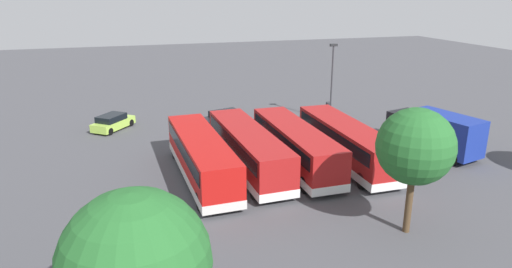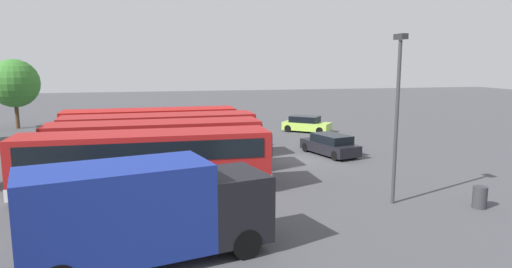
{
  "view_description": "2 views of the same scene",
  "coord_description": "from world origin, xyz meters",
  "px_view_note": "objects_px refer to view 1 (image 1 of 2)",
  "views": [
    {
      "loc": [
        10.09,
        37.58,
        12.24
      ],
      "look_at": [
        -0.2,
        4.33,
        1.06
      ],
      "focal_mm": 31.69,
      "sensor_mm": 36.0,
      "label": 1
    },
    {
      "loc": [
        -26.8,
        9.34,
        6.25
      ],
      "look_at": [
        -0.35,
        3.26,
        1.85
      ],
      "focal_mm": 31.44,
      "sensor_mm": 36.0,
      "label": 2
    }
  ],
  "objects_px": {
    "bus_single_deck_third": "(248,148)",
    "car_small_green": "(224,118)",
    "bus_single_deck_fourth": "(201,156)",
    "box_truck_blue": "(435,131)",
    "car_hatchback_silver": "(113,122)",
    "bus_single_deck_near_end": "(346,142)",
    "bus_single_deck_second": "(295,145)",
    "lamp_post_tall": "(332,76)",
    "waste_bin_yellow": "(329,106)"
  },
  "relations": [
    {
      "from": "bus_single_deck_second",
      "to": "lamp_post_tall",
      "type": "xyz_separation_m",
      "value": [
        -7.8,
        -10.2,
        2.75
      ]
    },
    {
      "from": "lamp_post_tall",
      "to": "box_truck_blue",
      "type": "bearing_deg",
      "value": 109.23
    },
    {
      "from": "box_truck_blue",
      "to": "lamp_post_tall",
      "type": "relative_size",
      "value": 1.06
    },
    {
      "from": "bus_single_deck_third",
      "to": "box_truck_blue",
      "type": "bearing_deg",
      "value": 177.23
    },
    {
      "from": "bus_single_deck_third",
      "to": "car_hatchback_silver",
      "type": "relative_size",
      "value": 2.76
    },
    {
      "from": "bus_single_deck_fourth",
      "to": "car_small_green",
      "type": "height_order",
      "value": "bus_single_deck_fourth"
    },
    {
      "from": "lamp_post_tall",
      "to": "car_hatchback_silver",
      "type": "bearing_deg",
      "value": -8.5
    },
    {
      "from": "car_hatchback_silver",
      "to": "bus_single_deck_near_end",
      "type": "bearing_deg",
      "value": 139.9
    },
    {
      "from": "bus_single_deck_second",
      "to": "car_small_green",
      "type": "bearing_deg",
      "value": -77.36
    },
    {
      "from": "bus_single_deck_near_end",
      "to": "bus_single_deck_third",
      "type": "xyz_separation_m",
      "value": [
        7.22,
        -0.79,
        0.0
      ]
    },
    {
      "from": "car_small_green",
      "to": "bus_single_deck_second",
      "type": "bearing_deg",
      "value": 102.64
    },
    {
      "from": "box_truck_blue",
      "to": "car_hatchback_silver",
      "type": "xyz_separation_m",
      "value": [
        24.02,
        -13.67,
        -1.01
      ]
    },
    {
      "from": "bus_single_deck_fourth",
      "to": "car_small_green",
      "type": "bearing_deg",
      "value": -109.99
    },
    {
      "from": "box_truck_blue",
      "to": "car_small_green",
      "type": "distance_m",
      "value": 18.45
    },
    {
      "from": "bus_single_deck_third",
      "to": "box_truck_blue",
      "type": "xyz_separation_m",
      "value": [
        -14.94,
        0.72,
        0.08
      ]
    },
    {
      "from": "car_hatchback_silver",
      "to": "waste_bin_yellow",
      "type": "relative_size",
      "value": 4.59
    },
    {
      "from": "box_truck_blue",
      "to": "car_small_green",
      "type": "bearing_deg",
      "value": -40.17
    },
    {
      "from": "waste_bin_yellow",
      "to": "box_truck_blue",
      "type": "bearing_deg",
      "value": 99.22
    },
    {
      "from": "lamp_post_tall",
      "to": "bus_single_deck_near_end",
      "type": "bearing_deg",
      "value": 69.46
    },
    {
      "from": "car_small_green",
      "to": "bus_single_deck_near_end",
      "type": "bearing_deg",
      "value": 118.04
    },
    {
      "from": "bus_single_deck_third",
      "to": "bus_single_deck_fourth",
      "type": "height_order",
      "value": "same"
    },
    {
      "from": "bus_single_deck_near_end",
      "to": "bus_single_deck_fourth",
      "type": "xyz_separation_m",
      "value": [
        10.63,
        -0.23,
        0.0
      ]
    },
    {
      "from": "bus_single_deck_fourth",
      "to": "waste_bin_yellow",
      "type": "bearing_deg",
      "value": -139.44
    },
    {
      "from": "bus_single_deck_near_end",
      "to": "box_truck_blue",
      "type": "relative_size",
      "value": 1.5
    },
    {
      "from": "car_small_green",
      "to": "lamp_post_tall",
      "type": "relative_size",
      "value": 0.65
    },
    {
      "from": "waste_bin_yellow",
      "to": "car_hatchback_silver",
      "type": "bearing_deg",
      "value": 0.71
    },
    {
      "from": "box_truck_blue",
      "to": "bus_single_deck_near_end",
      "type": "bearing_deg",
      "value": 0.46
    },
    {
      "from": "bus_single_deck_near_end",
      "to": "box_truck_blue",
      "type": "distance_m",
      "value": 7.72
    },
    {
      "from": "box_truck_blue",
      "to": "car_hatchback_silver",
      "type": "distance_m",
      "value": 27.65
    },
    {
      "from": "bus_single_deck_fourth",
      "to": "box_truck_blue",
      "type": "distance_m",
      "value": 18.34
    },
    {
      "from": "bus_single_deck_near_end",
      "to": "bus_single_deck_third",
      "type": "relative_size",
      "value": 0.98
    },
    {
      "from": "bus_single_deck_near_end",
      "to": "car_hatchback_silver",
      "type": "height_order",
      "value": "bus_single_deck_near_end"
    },
    {
      "from": "bus_single_deck_fourth",
      "to": "car_small_green",
      "type": "distance_m",
      "value": 12.5
    },
    {
      "from": "car_small_green",
      "to": "lamp_post_tall",
      "type": "distance_m",
      "value": 11.07
    },
    {
      "from": "box_truck_blue",
      "to": "waste_bin_yellow",
      "type": "xyz_separation_m",
      "value": [
        2.26,
        -13.93,
        -1.23
      ]
    },
    {
      "from": "bus_single_deck_second",
      "to": "car_small_green",
      "type": "xyz_separation_m",
      "value": [
        2.57,
        -11.46,
        -0.92
      ]
    },
    {
      "from": "bus_single_deck_second",
      "to": "bus_single_deck_third",
      "type": "height_order",
      "value": "same"
    },
    {
      "from": "bus_single_deck_second",
      "to": "bus_single_deck_fourth",
      "type": "bearing_deg",
      "value": 2.12
    },
    {
      "from": "bus_single_deck_second",
      "to": "car_hatchback_silver",
      "type": "height_order",
      "value": "bus_single_deck_second"
    },
    {
      "from": "bus_single_deck_third",
      "to": "bus_single_deck_fourth",
      "type": "relative_size",
      "value": 1.01
    },
    {
      "from": "bus_single_deck_fourth",
      "to": "waste_bin_yellow",
      "type": "distance_m",
      "value": 21.2
    },
    {
      "from": "bus_single_deck_second",
      "to": "car_hatchback_silver",
      "type": "relative_size",
      "value": 2.69
    },
    {
      "from": "bus_single_deck_second",
      "to": "box_truck_blue",
      "type": "height_order",
      "value": "box_truck_blue"
    },
    {
      "from": "car_hatchback_silver",
      "to": "waste_bin_yellow",
      "type": "distance_m",
      "value": 21.76
    },
    {
      "from": "bus_single_deck_near_end",
      "to": "bus_single_deck_fourth",
      "type": "bearing_deg",
      "value": -1.27
    },
    {
      "from": "car_hatchback_silver",
      "to": "lamp_post_tall",
      "type": "xyz_separation_m",
      "value": [
        -20.31,
        3.04,
        3.67
      ]
    },
    {
      "from": "bus_single_deck_second",
      "to": "car_hatchback_silver",
      "type": "xyz_separation_m",
      "value": [
        12.51,
        -13.24,
        -0.92
      ]
    },
    {
      "from": "bus_single_deck_third",
      "to": "bus_single_deck_near_end",
      "type": "bearing_deg",
      "value": 173.79
    },
    {
      "from": "bus_single_deck_third",
      "to": "car_small_green",
      "type": "bearing_deg",
      "value": -94.38
    },
    {
      "from": "bus_single_deck_near_end",
      "to": "car_hatchback_silver",
      "type": "distance_m",
      "value": 21.33
    }
  ]
}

